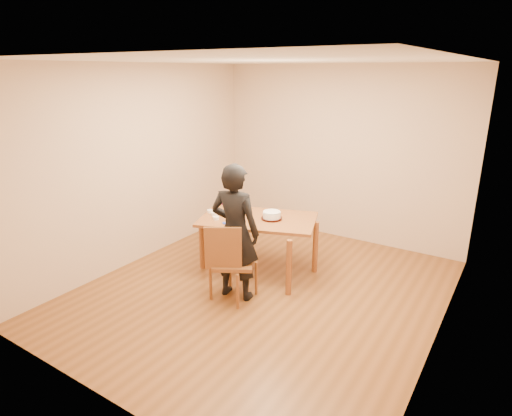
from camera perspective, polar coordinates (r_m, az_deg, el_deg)
The scene contains 16 objects.
room_shell at distance 5.16m, azimuth 2.94°, elevation 3.86°, with size 4.00×4.50×2.70m.
dining_table at distance 5.63m, azimuth 0.28°, elevation -1.52°, with size 1.49×0.89×0.04m, color brown.
dining_chair at distance 5.06m, azimuth -3.04°, elevation -7.27°, with size 0.46×0.46×0.04m, color brown.
cake_plate at distance 5.58m, azimuth 2.11°, elevation -1.38°, with size 0.27×0.27×0.02m, color #AD190B.
cake at distance 5.56m, azimuth 2.11°, elevation -0.92°, with size 0.23×0.23×0.07m, color white.
frosting_dome at distance 5.55m, azimuth 2.12°, elevation -0.43°, with size 0.23×0.23×0.03m, color white.
frosting_tub at distance 5.49m, azimuth -3.27°, elevation -1.45°, with size 0.08×0.08×0.07m, color white.
frosting_lid at distance 5.44m, azimuth -4.01°, elevation -2.00°, with size 0.10×0.10×0.01m, color #1B2FAF.
frosting_dollop at distance 5.44m, azimuth -4.01°, elevation -1.87°, with size 0.04×0.04×0.02m, color white.
ramekin_green at distance 5.58m, azimuth -5.37°, elevation -1.34°, with size 0.08×0.08×0.04m, color white.
ramekin_yellow at distance 5.87m, azimuth -6.18°, elevation -0.42°, with size 0.08×0.08×0.04m, color white.
ramekin_multi at distance 5.74m, azimuth -5.60°, elevation -0.77°, with size 0.09×0.09×0.04m, color white.
candy_box_pink at distance 6.21m, azimuth -4.38°, elevation 0.61°, with size 0.13×0.06×0.02m, color #CA2F63.
candy_box_green at distance 6.21m, azimuth -4.40°, elevation 0.80°, with size 0.14×0.07×0.02m, color green.
spatula at distance 5.38m, azimuth -2.68°, elevation -2.21°, with size 0.15×0.01×0.01m, color black.
person at distance 4.95m, azimuth -2.81°, elevation -3.25°, with size 0.60×0.39×1.63m, color black.
Camera 1 is at (2.49, -4.01, 2.60)m, focal length 30.00 mm.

